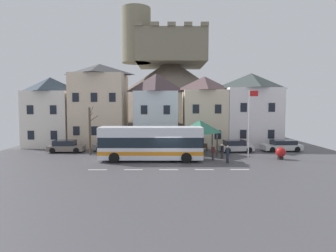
% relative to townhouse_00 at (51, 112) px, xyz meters
% --- Properties ---
extents(ground_plane, '(40.00, 60.00, 0.07)m').
position_rel_townhouse_00_xyz_m(ground_plane, '(15.57, -11.84, -4.58)').
color(ground_plane, '#4A484C').
extents(townhouse_00, '(5.68, 5.74, 9.10)m').
position_rel_townhouse_00_xyz_m(townhouse_00, '(0.00, 0.00, 0.00)').
color(townhouse_00, silver).
rests_on(townhouse_00, ground_plane).
extents(townhouse_01, '(6.77, 6.50, 10.90)m').
position_rel_townhouse_00_xyz_m(townhouse_01, '(6.47, 0.38, 0.90)').
color(townhouse_01, beige).
rests_on(townhouse_01, ground_plane).
extents(townhouse_02, '(5.59, 5.48, 9.60)m').
position_rel_townhouse_00_xyz_m(townhouse_02, '(14.02, -0.13, 0.25)').
color(townhouse_02, silver).
rests_on(townhouse_02, ground_plane).
extents(townhouse_03, '(5.49, 5.49, 9.22)m').
position_rel_townhouse_00_xyz_m(townhouse_03, '(20.40, -0.12, 0.06)').
color(townhouse_03, beige).
rests_on(townhouse_03, ground_plane).
extents(townhouse_04, '(6.97, 5.99, 9.66)m').
position_rel_townhouse_00_xyz_m(townhouse_04, '(26.68, 0.13, 0.28)').
color(townhouse_04, white).
rests_on(townhouse_04, ground_plane).
extents(hilltop_castle, '(41.85, 41.85, 23.08)m').
position_rel_townhouse_00_xyz_m(hilltop_castle, '(16.20, 18.91, 3.07)').
color(hilltop_castle, '#65584C').
rests_on(hilltop_castle, ground_plane).
extents(transit_bus, '(10.04, 2.80, 3.32)m').
position_rel_townhouse_00_xyz_m(transit_bus, '(13.87, -10.66, -2.87)').
color(transit_bus, white).
rests_on(transit_bus, ground_plane).
extents(bus_shelter, '(3.60, 3.60, 3.79)m').
position_rel_townhouse_00_xyz_m(bus_shelter, '(19.04, -7.01, -1.47)').
color(bus_shelter, '#473D33').
rests_on(bus_shelter, ground_plane).
extents(parked_car_00, '(4.17, 2.09, 1.26)m').
position_rel_townhouse_00_xyz_m(parked_car_00, '(17.37, -4.52, -3.92)').
color(parked_car_00, silver).
rests_on(parked_car_00, ground_plane).
extents(parked_car_01, '(4.08, 2.31, 1.36)m').
position_rel_townhouse_00_xyz_m(parked_car_01, '(23.42, -5.24, -3.89)').
color(parked_car_01, silver).
rests_on(parked_car_01, ground_plane).
extents(parked_car_02, '(4.76, 2.27, 1.36)m').
position_rel_townhouse_00_xyz_m(parked_car_02, '(9.05, -4.54, -3.88)').
color(parked_car_02, slate).
rests_on(parked_car_02, ground_plane).
extents(parked_car_03, '(4.64, 2.21, 1.30)m').
position_rel_townhouse_00_xyz_m(parked_car_03, '(29.06, -4.74, -3.91)').
color(parked_car_03, silver).
rests_on(parked_car_03, ground_plane).
extents(parked_car_04, '(4.08, 2.12, 1.37)m').
position_rel_townhouse_00_xyz_m(parked_car_04, '(3.74, -5.32, -3.88)').
color(parked_car_04, slate).
rests_on(parked_car_04, ground_plane).
extents(pedestrian_00, '(0.32, 0.36, 1.50)m').
position_rel_townhouse_00_xyz_m(pedestrian_00, '(19.98, -10.40, -3.74)').
color(pedestrian_00, '#38332D').
rests_on(pedestrian_00, ground_plane).
extents(pedestrian_01, '(0.33, 0.39, 1.66)m').
position_rel_townhouse_00_xyz_m(pedestrian_01, '(21.11, -11.90, -3.68)').
color(pedestrian_01, '#2D2D38').
rests_on(pedestrian_01, ground_plane).
extents(pedestrian_02, '(0.35, 0.35, 1.53)m').
position_rel_townhouse_00_xyz_m(pedestrian_02, '(17.73, -8.28, -3.67)').
color(pedestrian_02, '#2D2D38').
rests_on(pedestrian_02, ground_plane).
extents(pedestrian_03, '(0.30, 0.34, 1.47)m').
position_rel_townhouse_00_xyz_m(pedestrian_03, '(21.06, -9.51, -3.79)').
color(pedestrian_03, '#38332D').
rests_on(pedestrian_03, ground_plane).
extents(public_bench, '(1.44, 0.48, 0.87)m').
position_rel_townhouse_00_xyz_m(public_bench, '(19.53, -4.58, -4.08)').
color(public_bench, brown).
rests_on(public_bench, ground_plane).
extents(flagpole, '(0.95, 0.10, 6.98)m').
position_rel_townhouse_00_xyz_m(flagpole, '(24.02, -8.76, -0.50)').
color(flagpole, silver).
rests_on(flagpole, ground_plane).
extents(harbour_buoy, '(0.99, 0.99, 1.24)m').
position_rel_townhouse_00_xyz_m(harbour_buoy, '(26.83, -10.05, -3.86)').
color(harbour_buoy, black).
rests_on(harbour_buoy, ground_plane).
extents(bare_tree_00, '(1.13, 1.28, 5.29)m').
position_rel_townhouse_00_xyz_m(bare_tree_00, '(7.01, -7.15, -1.82)').
color(bare_tree_00, brown).
rests_on(bare_tree_00, ground_plane).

